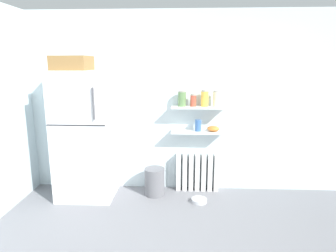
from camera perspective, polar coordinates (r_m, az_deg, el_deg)
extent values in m
plane|color=slate|center=(3.29, 1.96, -22.54)|extent=(7.04, 7.04, 0.00)
cube|color=silver|center=(4.29, 2.43, 4.51)|extent=(7.04, 0.10, 2.60)
cube|color=silver|center=(4.22, -15.86, -1.74)|extent=(0.77, 0.64, 1.78)
cube|color=#262628|center=(3.88, -17.56, 0.14)|extent=(0.76, 0.01, 0.01)
cylinder|color=#4C4C51|center=(3.74, -14.36, 4.25)|extent=(0.02, 0.02, 0.40)
cube|color=olive|center=(4.15, -18.20, 11.59)|extent=(0.46, 0.45, 0.19)
cube|color=white|center=(4.42, 2.06, -8.97)|extent=(0.07, 0.12, 0.56)
cube|color=white|center=(4.42, 3.28, -8.98)|extent=(0.07, 0.12, 0.56)
cube|color=white|center=(4.42, 4.51, -8.99)|extent=(0.07, 0.12, 0.56)
cube|color=white|center=(4.43, 5.73, -9.00)|extent=(0.07, 0.12, 0.56)
cube|color=white|center=(4.43, 6.95, -9.00)|extent=(0.07, 0.12, 0.56)
cube|color=white|center=(4.44, 8.16, -8.99)|extent=(0.07, 0.12, 0.56)
cube|color=white|center=(4.45, 9.37, -8.99)|extent=(0.07, 0.12, 0.56)
cube|color=white|center=(4.21, 5.93, -1.16)|extent=(0.78, 0.22, 0.02)
cube|color=white|center=(4.14, 6.03, 3.65)|extent=(0.78, 0.22, 0.02)
cylinder|color=#5B7F4C|center=(4.12, 2.74, 5.25)|extent=(0.11, 0.11, 0.20)
cylinder|color=gray|center=(4.11, 2.76, 6.79)|extent=(0.10, 0.10, 0.02)
cylinder|color=#C64C38|center=(4.13, 4.96, 4.91)|extent=(0.08, 0.08, 0.16)
cylinder|color=gray|center=(4.12, 4.98, 6.12)|extent=(0.08, 0.08, 0.02)
cylinder|color=yellow|center=(4.13, 7.18, 5.24)|extent=(0.11, 0.11, 0.21)
cylinder|color=gray|center=(4.12, 7.22, 6.83)|extent=(0.10, 0.10, 0.02)
cylinder|color=beige|center=(4.15, 9.37, 5.16)|extent=(0.09, 0.09, 0.20)
cylinder|color=gray|center=(4.14, 9.43, 6.70)|extent=(0.08, 0.08, 0.02)
cylinder|color=#38609E|center=(4.19, 5.89, 0.10)|extent=(0.09, 0.09, 0.16)
ellipsoid|color=orange|center=(4.22, 8.84, -0.51)|extent=(0.17, 0.17, 0.08)
cylinder|color=slate|center=(4.29, -2.64, -10.78)|extent=(0.29, 0.29, 0.40)
cylinder|color=#B7B7BC|center=(4.16, 6.10, -14.24)|extent=(0.21, 0.21, 0.05)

